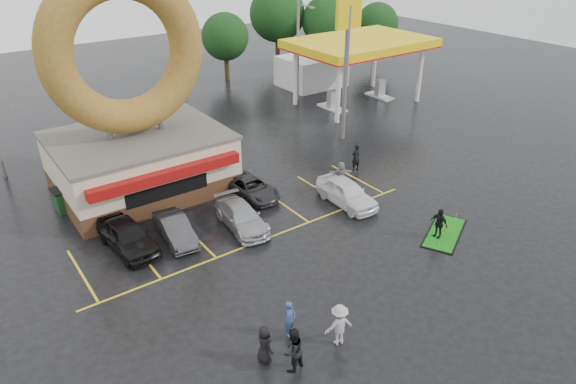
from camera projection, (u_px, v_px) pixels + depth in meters
ground at (303, 270)px, 25.32m from camera, size 120.00×120.00×0.00m
donut_shop at (135, 122)px, 30.98m from camera, size 10.20×8.70×13.50m
gas_station at (338, 57)px, 48.91m from camera, size 12.30×13.65×5.90m
shell_sign at (347, 43)px, 37.17m from camera, size 2.20×0.36×10.60m
streetlight_mid at (183, 72)px, 40.14m from camera, size 0.40×2.21×9.00m
streetlight_right at (298, 49)px, 47.04m from camera, size 0.40×2.21×9.00m
tree_far_a at (327, 21)px, 57.81m from camera, size 5.60×5.60×8.00m
tree_far_b at (377, 24)px, 59.77m from camera, size 4.90×4.90×7.00m
tree_far_c at (277, 14)px, 58.31m from camera, size 6.30×6.30×9.00m
tree_far_d at (225, 37)px, 53.36m from camera, size 4.90×4.90×7.00m
car_black at (127, 236)px, 26.60m from camera, size 2.26×4.77×1.58m
car_dgrey at (175, 229)px, 27.44m from camera, size 1.74×4.05×1.30m
car_silver at (242, 217)px, 28.57m from camera, size 2.30×4.66×1.30m
car_grey at (251, 188)px, 31.81m from camera, size 2.28×4.42×1.19m
car_white at (347, 193)px, 30.88m from camera, size 1.99×4.55×1.53m
person_blue at (290, 319)px, 20.99m from camera, size 0.73×0.65×1.69m
person_blackjkt at (293, 350)px, 19.30m from camera, size 1.07×0.91×1.93m
person_hoodie at (339, 325)px, 20.52m from camera, size 1.35×0.97×1.89m
person_bystander at (264, 344)px, 19.76m from camera, size 0.55×0.82×1.64m
person_cameraman at (439, 223)px, 27.52m from camera, size 0.51×1.06×1.75m
person_walker_near at (341, 174)px, 33.03m from camera, size 1.57×1.18×1.65m
person_walker_far at (356, 157)px, 34.96m from camera, size 0.72×0.48×1.95m
dumpster at (71, 198)px, 30.50m from camera, size 1.87×1.31×1.30m
putting_green at (444, 233)px, 28.26m from camera, size 4.28×3.29×0.50m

